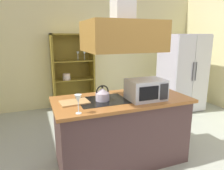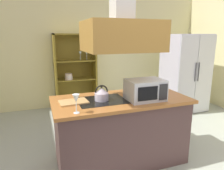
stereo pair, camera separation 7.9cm
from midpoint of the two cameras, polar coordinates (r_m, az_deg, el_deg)
The scene contains 9 objects.
wall_back at distance 5.17m, azimuth -6.19°, elevation 9.56°, with size 6.00×0.12×2.70m, color beige.
kitchen_island at distance 2.86m, azimuth 3.23°, elevation -12.30°, with size 1.76×0.84×0.90m.
range_hood at distance 2.57m, azimuth 3.64°, elevation 15.60°, with size 0.90×0.70×1.19m.
refrigerator at distance 5.03m, azimuth 19.86°, elevation 3.16°, with size 0.90×0.77×1.73m.
dish_cabinet at distance 4.95m, azimuth -9.64°, elevation 2.54°, with size 0.95×0.40×1.74m.
kettle at distance 2.58m, azimuth -2.03°, elevation -2.52°, with size 0.18×0.18×0.20m.
cutting_board at distance 2.55m, azimuth -9.73°, elevation -4.63°, with size 0.34×0.24×0.02m, color tan.
microwave at distance 2.64m, azimuth 9.97°, elevation -1.30°, with size 0.46×0.35×0.26m.
wine_glass_on_counter at distance 2.16m, azimuth -8.88°, elevation -3.94°, with size 0.08×0.08×0.21m.
Camera 2 is at (-1.17, -2.03, 1.69)m, focal length 33.12 mm.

